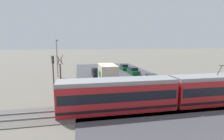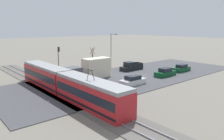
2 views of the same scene
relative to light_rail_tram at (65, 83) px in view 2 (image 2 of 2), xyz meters
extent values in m
plane|color=slate|center=(1.91, -15.25, -1.66)|extent=(320.00, 320.00, 0.00)
cube|color=#424247|center=(1.91, -15.25, -1.62)|extent=(17.10, 48.73, 0.08)
cube|color=#5B5954|center=(1.91, 0.00, -1.62)|extent=(55.67, 4.40, 0.08)
cube|color=gray|center=(1.91, -0.72, -1.51)|extent=(54.56, 0.10, 0.14)
cube|color=gray|center=(1.91, 0.72, -1.51)|extent=(54.56, 0.10, 0.14)
cube|color=#B21E23|center=(-6.21, 0.00, -0.15)|extent=(12.08, 2.75, 2.84)
cube|color=black|center=(-6.21, 0.00, 0.18)|extent=(11.71, 2.78, 0.95)
cube|color=black|center=(-6.21, 0.00, -1.03)|extent=(11.95, 2.79, 0.27)
cube|color=gray|center=(-6.21, 0.00, 1.47)|extent=(12.08, 2.53, 0.41)
cube|color=#B21E23|center=(6.21, 0.00, -0.15)|extent=(12.08, 2.75, 2.84)
cube|color=black|center=(6.21, 0.00, 0.18)|extent=(11.71, 2.78, 0.95)
cube|color=black|center=(6.21, 0.00, -1.03)|extent=(11.95, 2.79, 0.27)
cube|color=gray|center=(6.21, 0.00, 1.47)|extent=(12.08, 2.53, 0.41)
cylinder|color=#2D2D33|center=(-6.66, 0.00, 2.22)|extent=(0.66, 0.07, 1.15)
cylinder|color=#2D2D33|center=(-5.76, 0.00, 2.22)|extent=(0.66, 0.07, 1.15)
cube|color=#2D2D33|center=(-6.21, 0.00, 2.77)|extent=(1.10, 0.08, 0.06)
cube|color=#4C5156|center=(5.59, -4.58, -0.36)|extent=(2.49, 2.38, 2.42)
cube|color=beige|center=(5.59, -9.48, 0.20)|extent=(2.49, 5.05, 3.56)
cube|color=#196B38|center=(6.84, -9.48, 0.56)|extent=(0.02, 2.53, 0.89)
cube|color=black|center=(6.22, -19.31, -1.14)|extent=(1.91, 5.40, 0.88)
cube|color=black|center=(6.22, -18.55, -0.23)|extent=(1.76, 1.83, 0.95)
cube|color=black|center=(7.10, -20.44, -0.45)|extent=(0.11, 2.70, 0.51)
cube|color=black|center=(5.34, -20.44, -0.45)|extent=(0.11, 2.70, 0.51)
cube|color=black|center=(6.22, -21.90, -0.45)|extent=(1.76, 0.22, 0.51)
cube|color=red|center=(6.97, -21.98, -0.88)|extent=(0.14, 0.04, 0.18)
cube|color=#0C4723|center=(-2.03, -20.04, -1.13)|extent=(1.78, 4.67, 0.88)
cube|color=black|center=(-2.03, -20.04, -0.37)|extent=(1.53, 2.43, 0.65)
cube|color=#0C4723|center=(-1.61, -26.22, -1.15)|extent=(1.72, 4.33, 0.85)
cube|color=black|center=(-1.61, -26.22, -0.41)|extent=(1.48, 2.25, 0.62)
cube|color=silver|center=(-2.47, -10.81, -1.15)|extent=(1.89, 4.51, 0.86)
cube|color=black|center=(-2.47, -10.81, -0.40)|extent=(1.63, 2.34, 0.63)
cylinder|color=#47474C|center=(13.16, -5.68, 1.03)|extent=(0.16, 0.16, 5.37)
cube|color=black|center=(13.16, -5.86, 3.24)|extent=(0.28, 0.22, 0.95)
sphere|color=red|center=(13.16, -5.98, 3.56)|extent=(0.18, 0.18, 0.18)
sphere|color=#3C2C06|center=(13.16, -5.98, 3.24)|extent=(0.18, 0.18, 0.18)
sphere|color=black|center=(13.16, -5.98, 2.92)|extent=(0.18, 0.18, 0.18)
cylinder|color=brown|center=(13.09, -13.88, 0.06)|extent=(0.24, 0.24, 3.44)
cylinder|color=brown|center=(13.34, -13.88, 2.32)|extent=(0.09, 0.96, 1.32)
cylinder|color=brown|center=(13.09, -13.63, 2.45)|extent=(1.16, 0.09, 1.60)
cylinder|color=brown|center=(12.84, -13.88, 2.32)|extent=(0.09, 0.96, 1.32)
cylinder|color=brown|center=(13.09, -14.13, 2.45)|extent=(1.16, 0.09, 1.60)
cylinder|color=gray|center=(14.23, -20.22, 2.17)|extent=(0.20, 0.20, 7.64)
cylinder|color=gray|center=(14.23, -21.02, 5.87)|extent=(0.12, 1.60, 0.12)
cube|color=#515156|center=(14.23, -21.77, 5.81)|extent=(0.36, 0.60, 0.18)
camera|label=1|loc=(10.11, 16.90, 5.35)|focal=28.00mm
camera|label=2|loc=(-26.39, 13.90, 7.62)|focal=35.00mm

